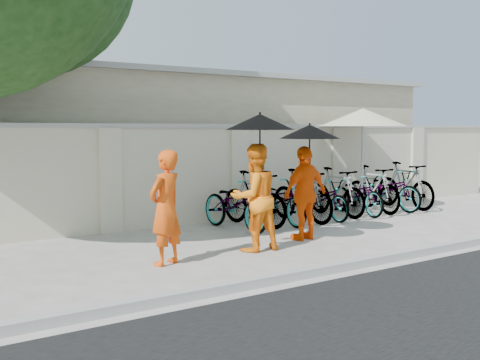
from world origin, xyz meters
TOP-DOWN VIEW (x-y plane):
  - ground at (0.00, 0.00)m, footprint 80.00×80.00m
  - kerb at (0.00, -1.70)m, footprint 40.00×0.16m
  - compound_wall at (1.00, 3.20)m, footprint 20.00×0.30m
  - building_behind at (2.00, 7.00)m, footprint 14.00×6.00m
  - monk_left at (-1.43, 0.06)m, footprint 0.72×0.61m
  - monk_center at (0.23, 0.12)m, footprint 0.88×0.70m
  - parasol_center at (0.28, 0.04)m, footprint 1.12×1.12m
  - monk_right at (1.55, 0.37)m, footprint 1.01×0.49m
  - parasol_right at (1.57, 0.29)m, footprint 1.07×1.07m
  - patio_umbrella at (5.07, 2.30)m, footprint 2.65×2.65m
  - bike_0 at (1.13, 1.94)m, footprint 0.77×1.98m
  - bike_1 at (1.71, 2.11)m, footprint 0.72×1.91m
  - bike_2 at (2.29, 2.03)m, footprint 0.77×1.93m
  - bike_3 at (2.87, 1.96)m, footprint 0.56×1.88m
  - bike_4 at (3.45, 1.95)m, footprint 0.69×1.76m
  - bike_5 at (4.03, 2.11)m, footprint 0.58×1.85m
  - bike_6 at (4.62, 2.01)m, footprint 0.84×1.85m
  - bike_7 at (5.20, 2.08)m, footprint 0.73×1.90m
  - bike_8 at (5.78, 2.11)m, footprint 0.80×1.94m
  - bike_9 at (6.36, 2.08)m, footprint 0.73×1.96m

SIDE VIEW (x-z plane):
  - ground at x=0.00m, z-range 0.00..0.00m
  - kerb at x=0.00m, z-range 0.00..0.12m
  - bike_4 at x=3.45m, z-range 0.00..0.91m
  - bike_6 at x=4.62m, z-range 0.00..0.94m
  - bike_8 at x=5.78m, z-range 0.00..0.99m
  - bike_2 at x=2.29m, z-range 0.00..1.00m
  - bike_0 at x=1.13m, z-range 0.00..1.02m
  - bike_5 at x=4.03m, z-range 0.00..1.10m
  - bike_7 at x=5.20m, z-range 0.00..1.11m
  - bike_1 at x=1.71m, z-range 0.00..1.12m
  - bike_3 at x=2.87m, z-range 0.00..1.12m
  - bike_9 at x=6.36m, z-range 0.00..1.15m
  - monk_right at x=1.55m, z-range 0.00..1.68m
  - monk_left at x=-1.43m, z-range 0.00..1.68m
  - monk_center at x=0.23m, z-range 0.00..1.74m
  - compound_wall at x=1.00m, z-range 0.00..2.00m
  - building_behind at x=2.00m, z-range 0.00..3.20m
  - parasol_right at x=1.57m, z-range 1.38..2.48m
  - parasol_center at x=0.28m, z-range 1.47..2.71m
  - patio_umbrella at x=5.07m, z-range 0.99..3.44m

